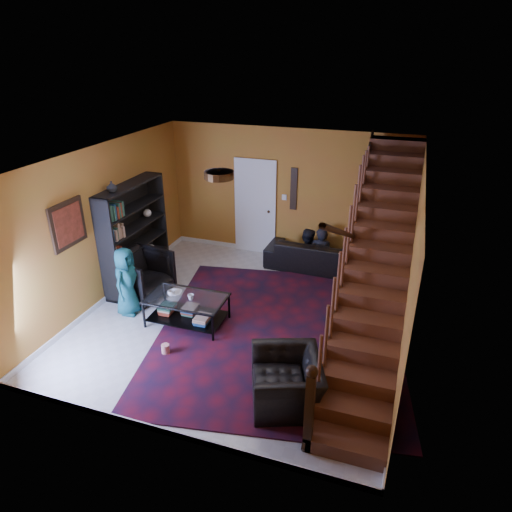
{
  "coord_description": "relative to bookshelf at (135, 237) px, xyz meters",
  "views": [
    {
      "loc": [
        2.39,
        -6.27,
        4.35
      ],
      "look_at": [
        0.11,
        0.4,
        1.03
      ],
      "focal_mm": 32.0,
      "sensor_mm": 36.0,
      "label": 1
    }
  ],
  "objects": [
    {
      "name": "armchair_right",
      "position": [
        3.66,
        -2.3,
        -0.63
      ],
      "size": [
        1.19,
        1.26,
        0.66
      ],
      "primitive_type": "imported",
      "rotation": [
        0.0,
        0.0,
        -1.2
      ],
      "color": "black",
      "rests_on": "floor"
    },
    {
      "name": "wall_hanging",
      "position": [
        2.55,
        2.13,
        0.59
      ],
      "size": [
        0.14,
        0.03,
        0.9
      ],
      "primitive_type": "cube",
      "color": "black",
      "rests_on": "room"
    },
    {
      "name": "coffee_table",
      "position": [
        1.58,
        -1.04,
        -0.67
      ],
      "size": [
        1.32,
        0.78,
        0.5
      ],
      "rotation": [
        0.0,
        0.0,
        0.02
      ],
      "color": "black",
      "rests_on": "floor"
    },
    {
      "name": "framed_picture",
      "position": [
        -0.17,
        -1.5,
        0.79
      ],
      "size": [
        0.04,
        0.74,
        0.74
      ],
      "primitive_type": "cube",
      "color": "maroon",
      "rests_on": "room"
    },
    {
      "name": "armchair_left",
      "position": [
        0.35,
        -0.47,
        -0.53
      ],
      "size": [
        1.1,
        1.08,
        0.87
      ],
      "primitive_type": "imported",
      "rotation": [
        0.0,
        0.0,
        1.39
      ],
      "color": "black",
      "rests_on": "floor"
    },
    {
      "name": "rug",
      "position": [
        3.12,
        -0.85,
        -0.95
      ],
      "size": [
        4.55,
        5.0,
        0.02
      ],
      "primitive_type": "cube",
      "rotation": [
        0.0,
        0.0,
        0.17
      ],
      "color": "#4F0E1B",
      "rests_on": "floor"
    },
    {
      "name": "room",
      "position": [
        1.07,
        0.73,
        -0.91
      ],
      "size": [
        5.5,
        5.5,
        5.5
      ],
      "color": "#A67B24",
      "rests_on": "ground"
    },
    {
      "name": "floor",
      "position": [
        2.4,
        -0.6,
        -0.96
      ],
      "size": [
        5.5,
        5.5,
        0.0
      ],
      "primitive_type": "plane",
      "color": "beige",
      "rests_on": "ground"
    },
    {
      "name": "door",
      "position": [
        1.7,
        2.12,
        0.06
      ],
      "size": [
        0.82,
        0.05,
        2.05
      ],
      "primitive_type": "cube",
      "color": "silver",
      "rests_on": "floor"
    },
    {
      "name": "person_adult_b",
      "position": [
        2.98,
        1.75,
        -0.76
      ],
      "size": [
        0.66,
        0.54,
        1.3
      ],
      "primitive_type": "imported",
      "rotation": [
        0.0,
        0.0,
        3.07
      ],
      "color": "black",
      "rests_on": "sofa"
    },
    {
      "name": "sofa",
      "position": [
        3.21,
        1.7,
        -0.66
      ],
      "size": [
        2.13,
        0.88,
        0.61
      ],
      "primitive_type": "imported",
      "rotation": [
        0.0,
        0.0,
        3.12
      ],
      "color": "black",
      "rests_on": "floor"
    },
    {
      "name": "cup_a",
      "position": [
        1.31,
        -1.06,
        -0.42
      ],
      "size": [
        0.16,
        0.16,
        0.1
      ],
      "primitive_type": "imported",
      "rotation": [
        0.0,
        0.0,
        0.41
      ],
      "color": "#999999",
      "rests_on": "coffee_table"
    },
    {
      "name": "staircase",
      "position": [
        4.53,
        -0.6,
        0.43
      ],
      "size": [
        0.95,
        5.02,
        3.18
      ],
      "color": "brown",
      "rests_on": "floor"
    },
    {
      "name": "bookshelf",
      "position": [
        0.0,
        0.0,
        0.0
      ],
      "size": [
        0.35,
        1.8,
        2.0
      ],
      "color": "black",
      "rests_on": "floor"
    },
    {
      "name": "popcorn_bucket",
      "position": [
        1.64,
        -1.92,
        -0.87
      ],
      "size": [
        0.13,
        0.13,
        0.14
      ],
      "primitive_type": "cylinder",
      "rotation": [
        0.0,
        0.0,
        0.04
      ],
      "color": "red",
      "rests_on": "rug"
    },
    {
      "name": "cup_b",
      "position": [
        1.68,
        -1.08,
        -0.42
      ],
      "size": [
        0.13,
        0.13,
        0.09
      ],
      "primitive_type": "imported",
      "rotation": [
        0.0,
        0.0,
        -0.35
      ],
      "color": "#999999",
      "rests_on": "coffee_table"
    },
    {
      "name": "person_child",
      "position": [
        0.45,
        -1.06,
        -0.35
      ],
      "size": [
        0.41,
        0.61,
        1.23
      ],
      "primitive_type": "imported",
      "rotation": [
        0.0,
        0.0,
        1.6
      ],
      "color": "#1B5E67",
      "rests_on": "armchair_left"
    },
    {
      "name": "ceiling_fixture",
      "position": [
        2.4,
        -1.4,
        1.78
      ],
      "size": [
        0.4,
        0.4,
        0.1
      ],
      "primitive_type": "cylinder",
      "color": "#3F2814",
      "rests_on": "room"
    },
    {
      "name": "vase",
      "position": [
        -0.0,
        -0.5,
        1.13
      ],
      "size": [
        0.18,
        0.18,
        0.19
      ],
      "primitive_type": "imported",
      "color": "#999999",
      "rests_on": "bookshelf"
    },
    {
      "name": "bowl",
      "position": [
        1.36,
        -1.0,
        -0.44
      ],
      "size": [
        0.26,
        0.26,
        0.05
      ],
      "primitive_type": "imported",
      "rotation": [
        0.0,
        0.0,
        0.21
      ],
      "color": "#999999",
      "rests_on": "coffee_table"
    },
    {
      "name": "person_adult_a",
      "position": [
        3.27,
        1.75,
        -0.73
      ],
      "size": [
        0.52,
        0.37,
        1.36
      ],
      "primitive_type": "imported",
      "rotation": [
        0.0,
        0.0,
        3.22
      ],
      "color": "black",
      "rests_on": "sofa"
    }
  ]
}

